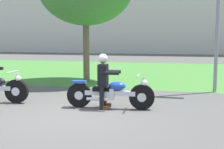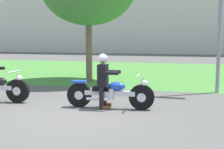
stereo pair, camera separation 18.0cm
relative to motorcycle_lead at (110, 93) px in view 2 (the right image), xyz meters
name	(u,v)px [view 2 (the right image)]	position (x,y,z in m)	size (l,w,h in m)	color
ground	(68,114)	(-0.79, -0.85, -0.39)	(120.00, 120.00, 0.00)	#565451
grass_verge	(141,71)	(-0.79, 8.85, -0.39)	(60.00, 12.00, 0.01)	#478438
motorcycle_lead	(110,93)	(0.00, 0.00, 0.00)	(2.26, 0.66, 0.88)	black
rider_lead	(104,77)	(-0.17, -0.01, 0.43)	(0.57, 0.49, 1.40)	black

